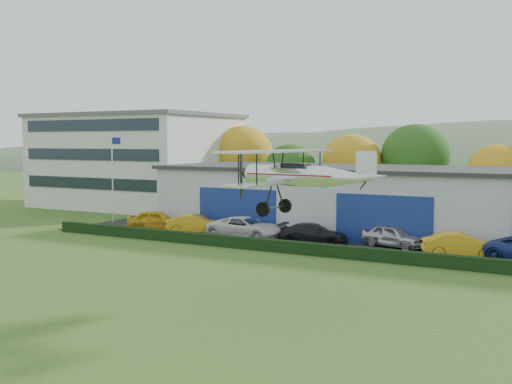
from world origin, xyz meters
The scene contains 15 objects.
ground centered at (0.00, 0.00, 0.00)m, with size 300.00×300.00×0.00m, color #31601E.
apron centered at (3.00, 21.00, 0.03)m, with size 48.00×9.00×0.05m, color black.
hedge centered at (3.00, 16.20, 0.40)m, with size 46.00×0.60×0.80m, color black.
hangar centered at (5.00, 27.98, 2.66)m, with size 40.60×12.60×5.30m.
office_block centered at (-28.00, 35.00, 5.21)m, with size 20.60×15.60×10.40m.
flagpole centered at (-19.88, 22.00, 4.78)m, with size 1.05×0.10×8.00m.
tree_belt centered at (0.85, 40.62, 5.61)m, with size 75.70×13.22×10.12m.
distant_hills centered at (-4.38, 140.00, -13.05)m, with size 430.00×196.00×56.00m.
car_0 centered at (-13.49, 19.98, 0.87)m, with size 1.94×4.83×1.65m, color gold.
car_1 centered at (-9.78, 20.19, 0.79)m, with size 1.57×4.49×1.48m, color gold.
car_2 centered at (-4.93, 19.79, 0.87)m, with size 2.72×5.90×1.64m, color silver.
car_3 centered at (0.46, 20.17, 0.76)m, with size 2.00×4.93×1.43m, color black.
car_4 centered at (5.92, 21.49, 0.83)m, with size 1.83×4.56×1.55m, color silver.
car_5 centered at (10.72, 19.81, 0.83)m, with size 1.65×4.74×1.56m, color gold.
biplane centered at (6.20, 5.17, 5.90)m, with size 7.04×8.09×3.01m.
Camera 1 is at (18.11, -20.22, 7.37)m, focal length 43.44 mm.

